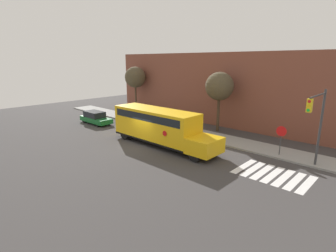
{
  "coord_description": "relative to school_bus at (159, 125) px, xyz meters",
  "views": [
    {
      "loc": [
        16.88,
        -14.58,
        7.41
      ],
      "look_at": [
        1.46,
        1.86,
        1.76
      ],
      "focal_mm": 28.0,
      "sensor_mm": 36.0,
      "label": 1
    }
  ],
  "objects": [
    {
      "name": "building_backdrop",
      "position": [
        -0.82,
        11.64,
        2.34
      ],
      "size": [
        32.0,
        4.0,
        8.3
      ],
      "color": "brown",
      "rests_on": "ground"
    },
    {
      "name": "crosswalk_stripes",
      "position": [
        10.13,
        0.64,
        -1.81
      ],
      "size": [
        4.7,
        3.2,
        0.01
      ],
      "color": "white",
      "rests_on": "ground"
    },
    {
      "name": "sidewalk_strip",
      "position": [
        -0.82,
        5.14,
        -1.74
      ],
      "size": [
        44.0,
        3.0,
        0.15
      ],
      "color": "gray",
      "rests_on": "ground"
    },
    {
      "name": "tree_near_sidewalk",
      "position": [
        -12.81,
        8.12,
        3.29
      ],
      "size": [
        2.93,
        2.93,
        6.6
      ],
      "color": "#423323",
      "rests_on": "ground"
    },
    {
      "name": "traffic_light",
      "position": [
        11.75,
        2.96,
        1.87
      ],
      "size": [
        0.28,
        3.57,
        5.55
      ],
      "color": "#38383A",
      "rests_on": "ground"
    },
    {
      "name": "parked_car",
      "position": [
        -11.42,
        0.58,
        -1.1
      ],
      "size": [
        4.61,
        1.72,
        1.46
      ],
      "color": "#196B2D",
      "rests_on": "ground"
    },
    {
      "name": "stop_sign",
      "position": [
        9.1,
        4.37,
        -0.14
      ],
      "size": [
        0.8,
        0.1,
        2.48
      ],
      "color": "#38383A",
      "rests_on": "ground"
    },
    {
      "name": "ground_plane",
      "position": [
        -0.82,
        -1.36,
        -1.82
      ],
      "size": [
        60.0,
        60.0,
        0.0
      ],
      "primitive_type": "plane",
      "color": "#3A3838"
    },
    {
      "name": "tree_far_sidewalk",
      "position": [
        1.24,
        7.69,
        2.95
      ],
      "size": [
        2.96,
        2.96,
        6.29
      ],
      "color": "#423323",
      "rests_on": "ground"
    },
    {
      "name": "school_bus",
      "position": [
        0.0,
        0.0,
        0.0
      ],
      "size": [
        10.85,
        2.57,
        3.2
      ],
      "color": "yellow",
      "rests_on": "ground"
    }
  ]
}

